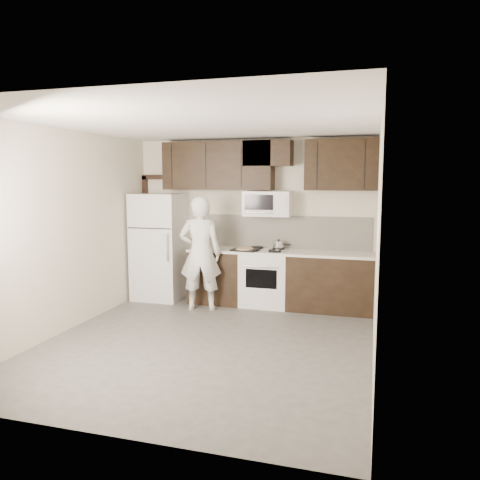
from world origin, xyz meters
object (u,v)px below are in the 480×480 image
at_px(refrigerator, 159,247).
at_px(person, 200,253).
at_px(stove, 266,277).
at_px(microwave, 268,204).

bearing_deg(refrigerator, person, -26.47).
distance_m(refrigerator, person, 1.03).
xyz_separation_m(stove, refrigerator, (-1.85, -0.05, 0.44)).
bearing_deg(person, refrigerator, -40.38).
bearing_deg(microwave, refrigerator, -174.85).
distance_m(stove, refrigerator, 1.90).
bearing_deg(refrigerator, microwave, 5.15).
height_order(refrigerator, person, refrigerator).
bearing_deg(stove, microwave, 90.10).
relative_size(microwave, person, 0.43).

